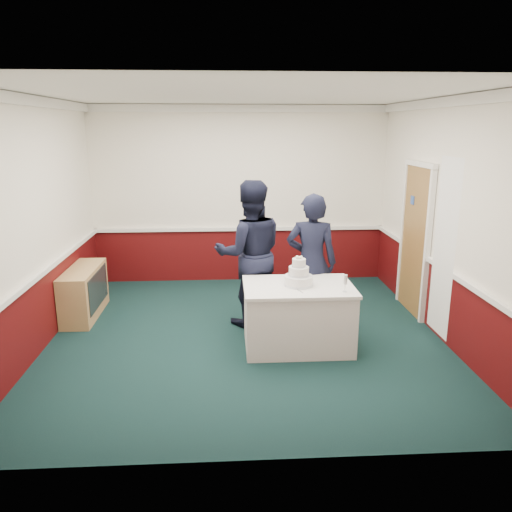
{
  "coord_description": "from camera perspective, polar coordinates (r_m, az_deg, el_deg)",
  "views": [
    {
      "loc": [
        -0.23,
        -6.02,
        2.64
      ],
      "look_at": [
        0.12,
        -0.1,
        1.1
      ],
      "focal_mm": 35.0,
      "sensor_mm": 36.0,
      "label": 1
    }
  ],
  "objects": [
    {
      "name": "ground",
      "position": [
        6.57,
        -1.15,
        -9.12
      ],
      "size": [
        5.0,
        5.0,
        0.0
      ],
      "primitive_type": "plane",
      "color": "#112B29",
      "rests_on": "ground"
    },
    {
      "name": "room_shell",
      "position": [
        6.67,
        -0.76,
        8.76
      ],
      "size": [
        5.0,
        5.0,
        3.0
      ],
      "color": "white",
      "rests_on": "ground"
    },
    {
      "name": "sideboard",
      "position": [
        7.54,
        -19.04,
        -3.93
      ],
      "size": [
        0.41,
        1.2,
        0.7
      ],
      "color": "tan",
      "rests_on": "ground"
    },
    {
      "name": "cake_table",
      "position": [
        6.16,
        4.8,
        -6.79
      ],
      "size": [
        1.32,
        0.92,
        0.79
      ],
      "color": "white",
      "rests_on": "ground"
    },
    {
      "name": "wedding_cake",
      "position": [
        6.0,
        4.9,
        -2.34
      ],
      "size": [
        0.35,
        0.35,
        0.36
      ],
      "color": "white",
      "rests_on": "cake_table"
    },
    {
      "name": "cake_knife",
      "position": [
        5.84,
        4.86,
        -3.93
      ],
      "size": [
        0.09,
        0.21,
        0.0
      ],
      "primitive_type": "cube",
      "rotation": [
        0.0,
        0.0,
        0.38
      ],
      "color": "silver",
      "rests_on": "cake_table"
    },
    {
      "name": "champagne_flute",
      "position": [
        5.82,
        10.17,
        -2.77
      ],
      "size": [
        0.05,
        0.05,
        0.21
      ],
      "color": "silver",
      "rests_on": "cake_table"
    },
    {
      "name": "person_man",
      "position": [
        6.69,
        -0.69,
        0.27
      ],
      "size": [
        1.02,
        0.83,
        1.97
      ],
      "primitive_type": "imported",
      "rotation": [
        0.0,
        0.0,
        3.23
      ],
      "color": "black",
      "rests_on": "ground"
    },
    {
      "name": "person_woman",
      "position": [
        6.59,
        6.34,
        -0.73
      ],
      "size": [
        0.74,
        0.56,
        1.82
      ],
      "primitive_type": "imported",
      "rotation": [
        0.0,
        0.0,
        2.94
      ],
      "color": "black",
      "rests_on": "ground"
    }
  ]
}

